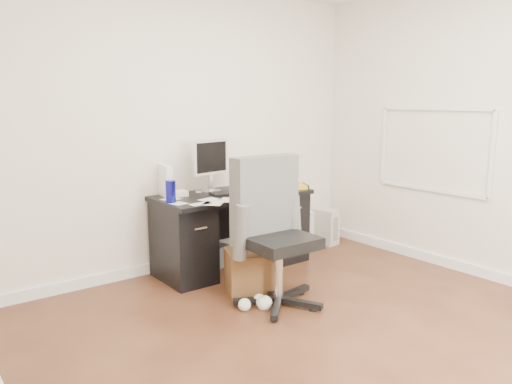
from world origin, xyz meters
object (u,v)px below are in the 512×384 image
(pc_tower, at_px, (321,226))
(wicker_basket, at_px, (249,272))
(office_chair, at_px, (279,233))
(desk, at_px, (233,228))
(keyboard, at_px, (235,192))
(lcd_monitor, at_px, (210,166))

(pc_tower, xyz_separation_m, wicker_basket, (-1.58, -0.72, -0.02))
(pc_tower, distance_m, wicker_basket, 1.73)
(office_chair, bearing_deg, desk, 78.26)
(desk, distance_m, office_chair, 1.02)
(desk, height_order, pc_tower, desk)
(office_chair, bearing_deg, wicker_basket, 97.93)
(keyboard, height_order, pc_tower, keyboard)
(desk, relative_size, wicker_basket, 4.10)
(lcd_monitor, bearing_deg, desk, -55.78)
(office_chair, distance_m, pc_tower, 1.91)
(desk, relative_size, lcd_monitor, 2.88)
(desk, height_order, wicker_basket, desk)
(lcd_monitor, relative_size, wicker_basket, 1.42)
(keyboard, xyz_separation_m, office_chair, (-0.22, -0.92, -0.17))
(office_chair, bearing_deg, keyboard, 77.72)
(keyboard, relative_size, office_chair, 0.41)
(lcd_monitor, height_order, keyboard, lcd_monitor)
(desk, distance_m, lcd_monitor, 0.65)
(office_chair, xyz_separation_m, wicker_basket, (-0.04, 0.35, -0.41))
(office_chair, relative_size, pc_tower, 2.97)
(pc_tower, bearing_deg, lcd_monitor, 168.13)
(lcd_monitor, xyz_separation_m, pc_tower, (1.46, -0.06, -0.81))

